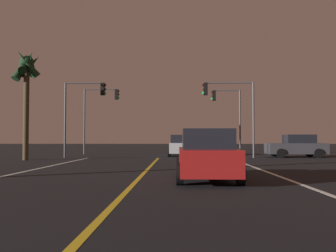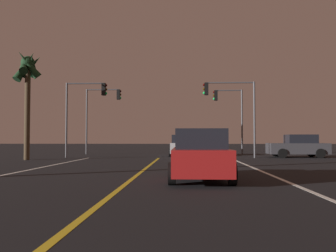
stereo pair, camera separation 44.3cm
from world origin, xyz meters
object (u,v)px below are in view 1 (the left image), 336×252
at_px(traffic_light_far_left, 101,106).
at_px(palm_tree_left_mid, 27,73).
at_px(traffic_light_near_left, 85,102).
at_px(traffic_light_far_right, 227,107).
at_px(car_ahead_far, 181,146).
at_px(car_crossing_side, 297,146).
at_px(car_lead_same_lane, 206,156).
at_px(traffic_light_near_right, 229,101).

relative_size(traffic_light_far_left, palm_tree_left_mid, 0.79).
height_order(traffic_light_near_left, traffic_light_far_right, traffic_light_far_right).
xyz_separation_m(car_ahead_far, car_crossing_side, (8.67, -1.93, 0.00)).
xyz_separation_m(car_lead_same_lane, traffic_light_near_left, (-7.80, 14.09, 3.30)).
bearing_deg(traffic_light_far_right, car_crossing_side, 134.84).
distance_m(car_crossing_side, traffic_light_far_left, 16.82).
relative_size(traffic_light_near_right, traffic_light_far_right, 0.97).
bearing_deg(traffic_light_near_right, traffic_light_near_left, 0.00).
distance_m(traffic_light_far_right, traffic_light_far_left, 11.23).
relative_size(traffic_light_near_right, traffic_light_near_left, 1.00).
xyz_separation_m(traffic_light_far_right, traffic_light_far_left, (-11.23, 0.00, 0.12)).
bearing_deg(traffic_light_far_left, traffic_light_near_left, -90.13).
bearing_deg(traffic_light_far_right, traffic_light_near_right, 83.51).
distance_m(traffic_light_near_right, traffic_light_near_left, 10.62).
xyz_separation_m(car_ahead_far, traffic_light_far_left, (-7.12, 2.66, 3.50)).
bearing_deg(traffic_light_far_right, traffic_light_far_left, -0.00).
xyz_separation_m(traffic_light_far_right, palm_tree_left_mid, (-14.28, -8.59, 1.51)).
bearing_deg(traffic_light_near_right, car_lead_same_lane, 78.71).
height_order(traffic_light_near_left, traffic_light_far_left, traffic_light_far_left).
bearing_deg(traffic_light_far_left, car_lead_same_lane, -68.32).
relative_size(car_ahead_far, traffic_light_near_left, 0.77).
height_order(traffic_light_far_right, traffic_light_far_left, traffic_light_far_left).
height_order(car_ahead_far, traffic_light_near_left, traffic_light_near_left).
relative_size(car_ahead_far, car_lead_same_lane, 1.00).
height_order(traffic_light_near_right, traffic_light_far_left, traffic_light_far_left).
bearing_deg(traffic_light_near_right, car_ahead_far, -39.19).
bearing_deg(car_crossing_side, traffic_light_far_right, -45.16).
xyz_separation_m(car_crossing_side, traffic_light_far_left, (-15.79, 4.59, 3.50)).
bearing_deg(car_ahead_far, traffic_light_near_right, -129.19).
xyz_separation_m(car_crossing_side, palm_tree_left_mid, (-18.84, -4.00, 4.90)).
distance_m(car_crossing_side, traffic_light_near_left, 16.17).
bearing_deg(car_crossing_side, palm_tree_left_mid, 12.00).
bearing_deg(car_ahead_far, car_lead_same_lane, -177.74).
relative_size(car_lead_same_lane, car_crossing_side, 1.00).
height_order(car_crossing_side, traffic_light_near_left, traffic_light_near_left).
xyz_separation_m(car_lead_same_lane, palm_tree_left_mid, (-10.84, 11.00, 4.90)).
relative_size(car_crossing_side, palm_tree_left_mid, 0.58).
relative_size(car_lead_same_lane, traffic_light_far_right, 0.75).
distance_m(traffic_light_near_right, traffic_light_far_left, 11.95).
distance_m(car_ahead_far, car_lead_same_lane, 16.94).
height_order(car_lead_same_lane, palm_tree_left_mid, palm_tree_left_mid).
height_order(car_crossing_side, palm_tree_left_mid, palm_tree_left_mid).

